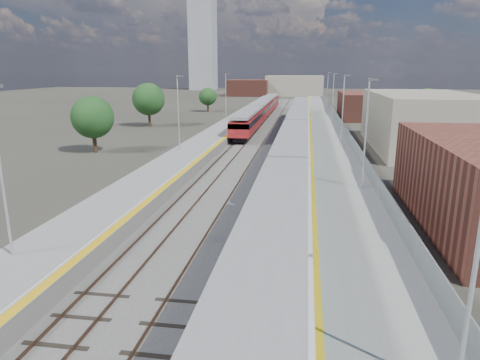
# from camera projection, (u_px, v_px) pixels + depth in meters

# --- Properties ---
(ground) EXTENTS (320.00, 320.00, 0.00)m
(ground) POSITION_uv_depth(u_px,v_px,m) (286.00, 138.00, 58.04)
(ground) COLOR #47443A
(ground) RESTS_ON ground
(ballast_bed) EXTENTS (10.50, 155.00, 0.06)m
(ballast_bed) POSITION_uv_depth(u_px,v_px,m) (271.00, 135.00, 60.76)
(ballast_bed) COLOR #565451
(ballast_bed) RESTS_ON ground
(tracks) EXTENTS (8.96, 160.00, 0.17)m
(tracks) POSITION_uv_depth(u_px,v_px,m) (276.00, 133.00, 62.26)
(tracks) COLOR #4C3323
(tracks) RESTS_ON ground
(platform_right) EXTENTS (4.70, 155.00, 8.52)m
(platform_right) POSITION_uv_depth(u_px,v_px,m) (325.00, 133.00, 59.51)
(platform_right) COLOR slate
(platform_right) RESTS_ON ground
(platform_left) EXTENTS (4.30, 155.00, 8.52)m
(platform_left) POSITION_uv_depth(u_px,v_px,m) (224.00, 131.00, 61.63)
(platform_left) COLOR slate
(platform_left) RESTS_ON ground
(buildings) EXTENTS (72.00, 185.50, 40.00)m
(buildings) POSITION_uv_depth(u_px,v_px,m) (246.00, 65.00, 142.81)
(buildings) COLOR brown
(buildings) RESTS_ON ground
(green_train) EXTENTS (2.91, 80.87, 3.20)m
(green_train) POSITION_uv_depth(u_px,v_px,m) (296.00, 135.00, 45.78)
(green_train) COLOR black
(green_train) RESTS_ON ground
(red_train) EXTENTS (2.66, 54.09, 3.36)m
(red_train) POSITION_uv_depth(u_px,v_px,m) (262.00, 110.00, 77.45)
(red_train) COLOR black
(red_train) RESTS_ON ground
(tree_a) EXTENTS (4.63, 4.63, 6.28)m
(tree_a) POSITION_uv_depth(u_px,v_px,m) (93.00, 117.00, 47.10)
(tree_a) COLOR #382619
(tree_a) RESTS_ON ground
(tree_b) EXTENTS (5.19, 5.19, 7.04)m
(tree_b) POSITION_uv_depth(u_px,v_px,m) (148.00, 99.00, 68.82)
(tree_b) COLOR #382619
(tree_b) RESTS_ON ground
(tree_c) EXTENTS (3.87, 3.87, 5.24)m
(tree_c) POSITION_uv_depth(u_px,v_px,m) (208.00, 97.00, 93.73)
(tree_c) COLOR #382619
(tree_c) RESTS_ON ground
(tree_d) EXTENTS (4.43, 4.43, 6.00)m
(tree_d) POSITION_uv_depth(u_px,v_px,m) (427.00, 101.00, 73.45)
(tree_d) COLOR #382619
(tree_d) RESTS_ON ground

